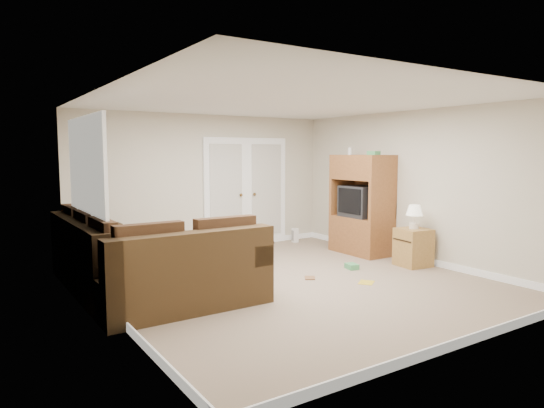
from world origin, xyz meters
TOP-DOWN VIEW (x-y plane):
  - floor at (0.00, 0.00)m, footprint 5.50×5.50m
  - ceiling at (0.00, 0.00)m, footprint 5.00×5.50m
  - wall_left at (-2.50, 0.00)m, footprint 0.02×5.50m
  - wall_right at (2.50, 0.00)m, footprint 0.02×5.50m
  - wall_back at (0.00, 2.75)m, footprint 5.00×0.02m
  - wall_front at (0.00, -2.75)m, footprint 5.00×0.02m
  - baseboards at (0.00, 0.00)m, footprint 5.00×5.50m
  - french_doors at (0.85, 2.71)m, footprint 1.80×0.05m
  - window_left at (-2.46, 1.00)m, footprint 0.05×1.92m
  - sectional_sofa at (-2.00, 0.55)m, footprint 2.05×3.03m
  - coffee_table at (-0.73, 0.77)m, footprint 0.66×1.14m
  - tv_armoire at (2.20, 0.93)m, footprint 0.62×1.11m
  - side_cabinet at (2.20, -0.26)m, footprint 0.52×0.52m
  - space_heater at (1.83, 2.45)m, footprint 0.12×0.10m
  - floor_magazine at (0.86, -0.60)m, footprint 0.32×0.30m
  - floor_greenbox at (1.24, 0.12)m, footprint 0.20×0.24m
  - floor_book at (0.28, 0.06)m, footprint 0.23×0.25m

SIDE VIEW (x-z plane):
  - floor at x=0.00m, z-range 0.00..0.00m
  - floor_magazine at x=0.86m, z-range 0.00..0.01m
  - floor_book at x=0.28m, z-range 0.00..0.02m
  - floor_greenbox at x=1.24m, z-range 0.00..0.08m
  - baseboards at x=0.00m, z-range 0.00..0.10m
  - space_heater at x=1.83m, z-range 0.00..0.28m
  - coffee_table at x=-0.73m, z-range -0.13..0.61m
  - side_cabinet at x=2.20m, z-range -0.14..0.85m
  - sectional_sofa at x=-2.00m, z-range -0.10..0.83m
  - tv_armoire at x=2.20m, z-range -0.06..1.84m
  - french_doors at x=0.85m, z-range -0.03..2.10m
  - wall_left at x=-2.50m, z-range 0.00..2.50m
  - wall_right at x=2.50m, z-range 0.00..2.50m
  - wall_back at x=0.00m, z-range 0.00..2.50m
  - wall_front at x=0.00m, z-range 0.00..2.50m
  - window_left at x=-2.46m, z-range 0.84..2.26m
  - ceiling at x=0.00m, z-range 2.49..2.51m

